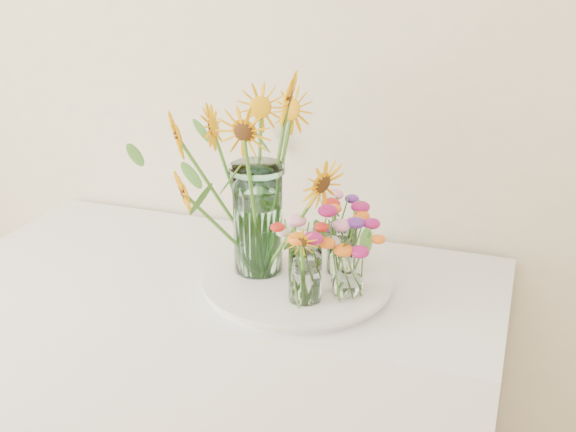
{
  "coord_description": "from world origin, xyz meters",
  "views": [
    {
      "loc": [
        0.47,
        0.37,
        1.72
      ],
      "look_at": [
        -0.05,
        1.87,
        1.09
      ],
      "focal_mm": 45.0,
      "sensor_mm": 36.0,
      "label": 1
    }
  ],
  "objects_px": {
    "small_vase_b": "(347,274)",
    "small_vase_c": "(342,249)",
    "mason_jar": "(258,219)",
    "small_vase_a": "(305,276)",
    "tray": "(297,285)",
    "counter": "(236,411)"
  },
  "relations": [
    {
      "from": "mason_jar",
      "to": "small_vase_a",
      "type": "bearing_deg",
      "value": -35.32
    },
    {
      "from": "small_vase_a",
      "to": "small_vase_b",
      "type": "distance_m",
      "value": 0.1
    },
    {
      "from": "small_vase_c",
      "to": "counter",
      "type": "bearing_deg",
      "value": -176.86
    },
    {
      "from": "tray",
      "to": "small_vase_c",
      "type": "height_order",
      "value": "small_vase_c"
    },
    {
      "from": "tray",
      "to": "mason_jar",
      "type": "height_order",
      "value": "mason_jar"
    },
    {
      "from": "counter",
      "to": "tray",
      "type": "relative_size",
      "value": 3.19
    },
    {
      "from": "small_vase_a",
      "to": "small_vase_c",
      "type": "xyz_separation_m",
      "value": [
        0.04,
        0.17,
        -0.0
      ]
    },
    {
      "from": "mason_jar",
      "to": "small_vase_a",
      "type": "xyz_separation_m",
      "value": [
        0.16,
        -0.11,
        -0.08
      ]
    },
    {
      "from": "tray",
      "to": "small_vase_b",
      "type": "bearing_deg",
      "value": -16.13
    },
    {
      "from": "small_vase_b",
      "to": "small_vase_c",
      "type": "bearing_deg",
      "value": 111.26
    },
    {
      "from": "mason_jar",
      "to": "small_vase_a",
      "type": "relative_size",
      "value": 2.17
    },
    {
      "from": "counter",
      "to": "small_vase_b",
      "type": "bearing_deg",
      "value": -16.17
    },
    {
      "from": "small_vase_b",
      "to": "small_vase_c",
      "type": "xyz_separation_m",
      "value": [
        -0.04,
        0.11,
        0.01
      ]
    },
    {
      "from": "counter",
      "to": "small_vase_b",
      "type": "relative_size",
      "value": 12.65
    },
    {
      "from": "counter",
      "to": "tray",
      "type": "height_order",
      "value": "tray"
    },
    {
      "from": "tray",
      "to": "small_vase_b",
      "type": "relative_size",
      "value": 3.96
    },
    {
      "from": "counter",
      "to": "small_vase_c",
      "type": "distance_m",
      "value": 0.61
    },
    {
      "from": "tray",
      "to": "small_vase_b",
      "type": "height_order",
      "value": "small_vase_b"
    },
    {
      "from": "tray",
      "to": "small_vase_c",
      "type": "xyz_separation_m",
      "value": [
        0.09,
        0.07,
        0.08
      ]
    },
    {
      "from": "mason_jar",
      "to": "small_vase_c",
      "type": "distance_m",
      "value": 0.22
    },
    {
      "from": "small_vase_c",
      "to": "small_vase_a",
      "type": "bearing_deg",
      "value": -103.33
    },
    {
      "from": "tray",
      "to": "small_vase_a",
      "type": "relative_size",
      "value": 3.37
    }
  ]
}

